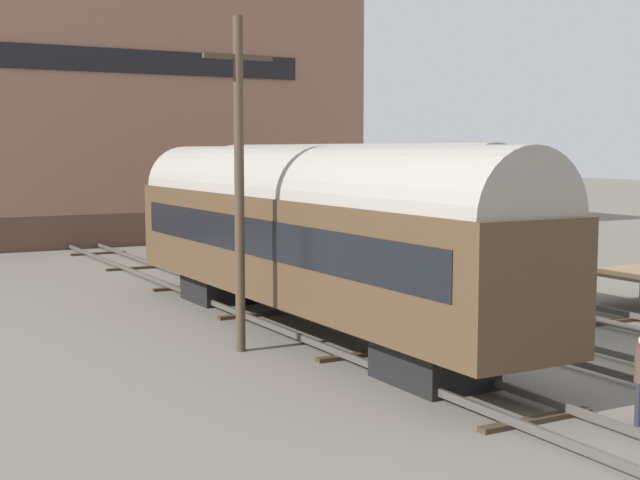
{
  "coord_description": "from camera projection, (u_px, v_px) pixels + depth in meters",
  "views": [
    {
      "loc": [
        -15.48,
        -15.0,
        5.02
      ],
      "look_at": [
        -2.12,
        9.01,
        2.2
      ],
      "focal_mm": 50.0,
      "sensor_mm": 36.0,
      "label": 1
    }
  ],
  "objects": [
    {
      "name": "ground_plane",
      "position": [
        583.0,
        362.0,
        21.04
      ],
      "size": [
        200.0,
        200.0,
        0.0
      ],
      "primitive_type": "plane",
      "color": "#6B665B"
    },
    {
      "name": "track_middle",
      "position": [
        583.0,
        356.0,
        21.02
      ],
      "size": [
        2.6,
        60.0,
        0.26
      ],
      "color": "#4C4742",
      "rests_on": "ground"
    },
    {
      "name": "warehouse_building",
      "position": [
        80.0,
        84.0,
        49.24
      ],
      "size": [
        30.37,
        10.67,
        17.18
      ],
      "color": "brown",
      "rests_on": "ground"
    },
    {
      "name": "utility_pole",
      "position": [
        239.0,
        180.0,
        21.75
      ],
      "size": [
        1.8,
        0.24,
        8.21
      ],
      "color": "#473828",
      "rests_on": "ground"
    },
    {
      "name": "track_left",
      "position": [
        439.0,
        378.0,
        18.98
      ],
      "size": [
        2.6,
        60.0,
        0.26
      ],
      "color": "#4C4742",
      "rests_on": "ground"
    },
    {
      "name": "train_car_grey",
      "position": [
        333.0,
        208.0,
        31.04
      ],
      "size": [
        2.85,
        17.52,
        5.19
      ],
      "color": "black",
      "rests_on": "ground"
    },
    {
      "name": "train_car_brown",
      "position": [
        303.0,
        227.0,
        24.05
      ],
      "size": [
        2.88,
        18.33,
        5.1
      ],
      "color": "black",
      "rests_on": "ground"
    }
  ]
}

